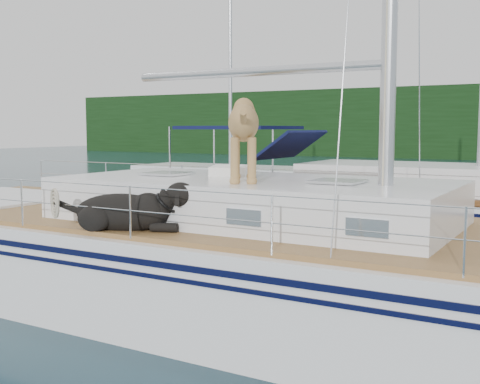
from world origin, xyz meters
The scene contains 4 objects.
ground centered at (0.00, 0.00, 0.00)m, with size 120.00×120.00×0.00m, color black.
main_sailboat centered at (0.10, -0.01, 0.69)m, with size 12.00×3.86×14.01m.
neighbor_sailboat centered at (0.48, 5.90, 0.63)m, with size 11.00×3.50×13.30m.
bg_boat_west centered at (-8.00, 14.00, 0.45)m, with size 8.00×3.00×11.65m.
Camera 1 is at (4.66, -6.93, 2.47)m, focal length 45.00 mm.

